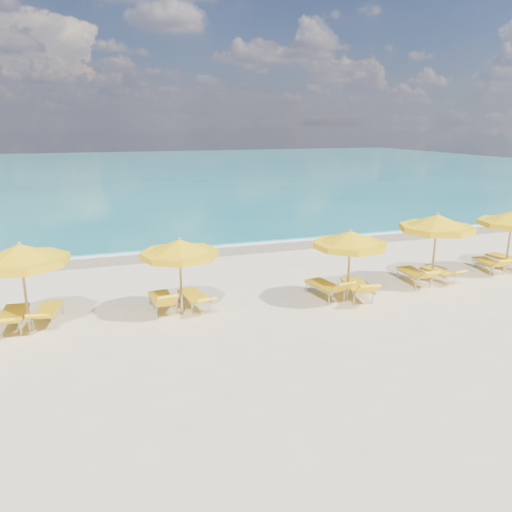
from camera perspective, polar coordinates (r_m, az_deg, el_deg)
name	(u,v)px	position (r m, az deg, el deg)	size (l,w,h in m)	color
ground_plane	(272,305)	(15.56, 1.80, -5.62)	(120.00, 120.00, 0.00)	beige
ocean	(129,171)	(62.08, -14.27, 9.43)	(120.00, 80.00, 0.30)	#147275
wet_sand_band	(213,250)	(22.33, -4.92, 0.71)	(120.00, 2.60, 0.01)	tan
foam_line	(209,246)	(23.08, -5.41, 1.17)	(120.00, 1.20, 0.03)	white
whitecap_near	(73,220)	(31.11, -20.18, 3.90)	(14.00, 0.36, 0.05)	white
whitecap_far	(259,194)	(40.24, 0.38, 7.12)	(18.00, 0.30, 0.05)	white
umbrella_2	(21,256)	(14.35, -25.31, 0.05)	(2.94, 2.94, 2.50)	tan
umbrella_3	(180,249)	(14.46, -8.73, 0.79)	(2.54, 2.54, 2.31)	tan
umbrella_4	(350,240)	(15.57, 10.70, 1.81)	(2.90, 2.90, 2.34)	tan
umbrella_5	(437,223)	(18.01, 19.96, 3.52)	(2.59, 2.59, 2.55)	tan
umbrella_6	(512,219)	(20.66, 27.22, 3.81)	(2.73, 2.73, 2.42)	tan
lounger_2_left	(13,320)	(15.31, -26.00, -6.62)	(0.79, 2.04, 0.76)	#A5A8AD
lounger_2_right	(48,315)	(15.34, -22.68, -6.29)	(0.89, 1.89, 0.69)	#A5A8AD
lounger_3_left	(162,304)	(15.26, -10.66, -5.39)	(0.68, 1.84, 0.85)	#A5A8AD
lounger_3_right	(194,301)	(15.38, -7.06, -5.12)	(0.85, 1.95, 0.68)	#A5A8AD
lounger_4_left	(326,291)	(16.26, 7.97, -3.96)	(0.92, 1.99, 0.87)	#A5A8AD
lounger_4_right	(357,291)	(16.39, 11.48, -3.94)	(1.07, 2.12, 0.86)	#A5A8AD
lounger_5_left	(414,277)	(18.39, 17.65, -2.33)	(0.79, 1.94, 0.78)	#A5A8AD
lounger_5_right	(438,275)	(19.01, 20.13, -2.07)	(0.77, 1.77, 0.66)	#A5A8AD
lounger_6_left	(489,266)	(20.93, 25.05, -1.03)	(0.89, 1.84, 0.75)	#A5A8AD
lounger_6_right	(507,262)	(21.77, 26.72, -0.61)	(0.92, 2.02, 0.75)	#A5A8AD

